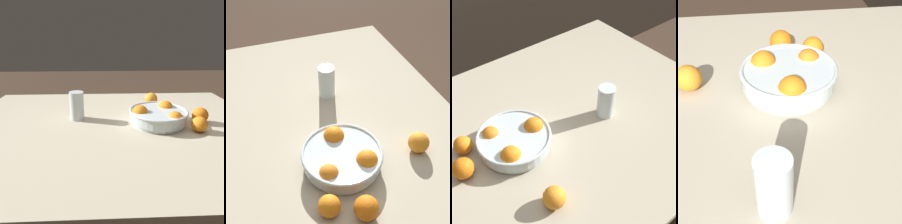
# 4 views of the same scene
# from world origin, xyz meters

# --- Properties ---
(dining_table) EXTENTS (1.47, 1.11, 0.74)m
(dining_table) POSITION_xyz_m (0.00, 0.00, 0.68)
(dining_table) COLOR #B7AD93
(dining_table) RESTS_ON ground_plane
(fruit_bowl) EXTENTS (0.28, 0.28, 0.09)m
(fruit_bowl) POSITION_xyz_m (-0.21, -0.01, 0.78)
(fruit_bowl) COLOR silver
(fruit_bowl) RESTS_ON dining_table
(juice_glass) EXTENTS (0.07, 0.07, 0.14)m
(juice_glass) POSITION_xyz_m (0.18, -0.08, 0.81)
(juice_glass) COLOR #F4A314
(juice_glass) RESTS_ON dining_table
(orange_loose_near_bowl) EXTENTS (0.08, 0.08, 0.08)m
(orange_loose_near_bowl) POSITION_xyz_m (-0.23, -0.29, 0.78)
(orange_loose_near_bowl) COLOR orange
(orange_loose_near_bowl) RESTS_ON dining_table
(orange_loose_front) EXTENTS (0.07, 0.07, 0.07)m
(orange_loose_front) POSITION_xyz_m (-0.37, 0.09, 0.78)
(orange_loose_front) COLOR orange
(orange_loose_front) RESTS_ON dining_table
(orange_loose_aside) EXTENTS (0.08, 0.08, 0.08)m
(orange_loose_aside) POSITION_xyz_m (-0.41, -0.01, 0.78)
(orange_loose_aside) COLOR orange
(orange_loose_aside) RESTS_ON dining_table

